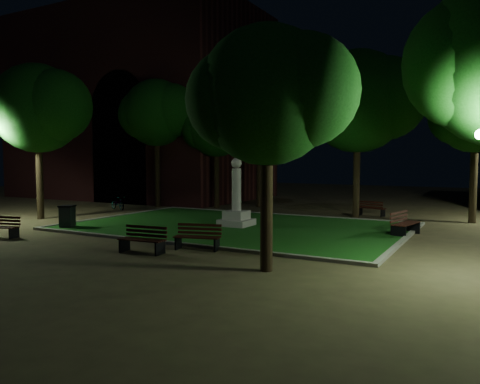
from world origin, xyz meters
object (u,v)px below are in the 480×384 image
at_px(bench_right_side, 404,224).
at_px(monument, 236,207).
at_px(bench_far_side, 371,209).
at_px(bicycle, 118,203).
at_px(trash_bin, 67,217).
at_px(bench_west_near, 1,228).
at_px(bench_near_right, 198,238).
at_px(bench_near_left, 143,240).

bearing_deg(bench_right_side, monument, 111.80).
relative_size(bench_right_side, bench_far_side, 1.17).
bearing_deg(bicycle, trash_bin, -134.13).
relative_size(bench_west_near, bicycle, 1.03).
relative_size(bench_near_right, bicycle, 1.10).
distance_m(bench_near_left, bicycle, 14.30).
bearing_deg(trash_bin, monument, 31.74).
bearing_deg(bench_near_left, bench_near_right, 40.30).
distance_m(bench_near_right, trash_bin, 8.22).
distance_m(bench_west_near, bench_right_side, 16.78).
bearing_deg(bench_west_near, bench_near_left, -9.98).
height_order(bench_far_side, bicycle, bench_far_side).
distance_m(bench_near_left, bench_west_near, 7.23).
height_order(monument, bench_far_side, monument).
relative_size(bench_right_side, trash_bin, 1.79).
distance_m(monument, bench_far_side, 8.70).
bearing_deg(bicycle, bench_far_side, -54.67).
bearing_deg(bench_far_side, bench_right_side, 126.11).
xyz_separation_m(monument, bench_near_left, (0.10, -6.80, -0.53)).
xyz_separation_m(bench_near_left, bench_near_right, (1.33, 1.39, -0.00)).
height_order(bench_near_right, bench_west_near, bench_near_right).
bearing_deg(trash_bin, bench_near_left, -21.45).
bearing_deg(bench_near_left, trash_bin, 152.69).
bearing_deg(monument, bench_near_right, -75.12).
bearing_deg(monument, bench_west_near, -134.97).
distance_m(bench_near_left, bench_near_right, 1.92).
relative_size(bench_near_left, trash_bin, 1.59).
relative_size(bench_near_right, bench_west_near, 1.07).
xyz_separation_m(monument, bench_far_side, (4.56, 7.39, -0.55)).
height_order(bench_right_side, trash_bin, trash_bin).
xyz_separation_m(bench_near_left, trash_bin, (-6.78, 2.66, 0.12)).
relative_size(bench_near_right, bench_right_side, 0.90).
relative_size(bench_right_side, bicycle, 1.21).
xyz_separation_m(bench_near_left, bicycle, (-10.41, 9.80, -0.01)).
relative_size(bench_near_left, bench_far_side, 1.05).
bearing_deg(monument, trash_bin, -148.26).
bearing_deg(bench_near_right, bench_right_side, 33.61).
bearing_deg(bench_right_side, bicycle, 96.02).
bearing_deg(bench_near_left, bench_right_side, 42.47).
bearing_deg(bench_near_right, trash_bin, 155.87).
distance_m(bench_near_left, bench_far_side, 14.87).
relative_size(bench_west_near, bench_right_side, 0.85).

